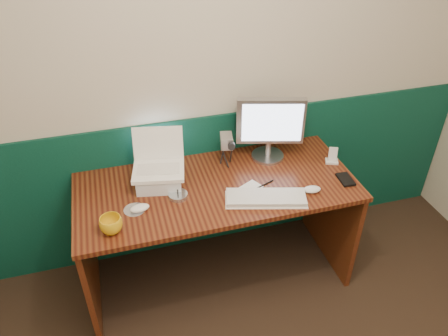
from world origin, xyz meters
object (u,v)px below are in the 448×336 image
object	(u,v)px
keyboard	(266,198)
camcorder	(226,151)
mug	(111,225)
monitor	(269,129)
desk	(217,233)
laptop	(157,155)

from	to	relation	value
keyboard	camcorder	distance (m)	0.42
mug	keyboard	bearing A→B (deg)	1.54
keyboard	camcorder	size ratio (longest dim) A/B	2.33
monitor	camcorder	bearing A→B (deg)	-163.08
desk	camcorder	xyz separation A→B (m)	(0.11, 0.19, 0.47)
keyboard	mug	size ratio (longest dim) A/B	3.81
monitor	camcorder	distance (m)	0.29
camcorder	mug	bearing A→B (deg)	-137.91
monitor	mug	bearing A→B (deg)	-141.19
mug	desk	bearing A→B (deg)	20.67
desk	monitor	world-z (taller)	monitor
monitor	keyboard	size ratio (longest dim) A/B	0.93
laptop	desk	bearing A→B (deg)	-5.14
desk	laptop	world-z (taller)	laptop
desk	keyboard	distance (m)	0.49
monitor	keyboard	xyz separation A→B (m)	(-0.16, -0.40, -0.19)
camcorder	desk	bearing A→B (deg)	-108.59
desk	monitor	distance (m)	0.72
desk	keyboard	size ratio (longest dim) A/B	3.70
camcorder	keyboard	bearing A→B (deg)	-62.40
keyboard	camcorder	bearing A→B (deg)	121.34
camcorder	laptop	bearing A→B (deg)	-155.33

